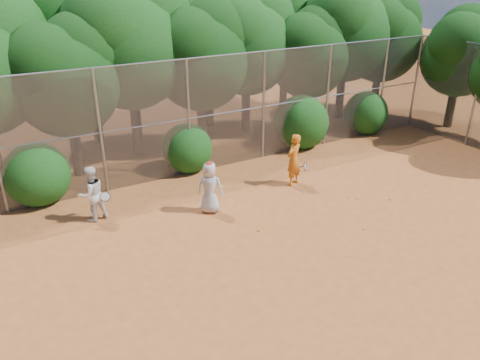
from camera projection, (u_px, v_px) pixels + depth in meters
ground at (319, 244)px, 12.42m from camera, size 80.00×80.00×0.00m
fence_back at (212, 113)px, 16.24m from camera, size 20.05×0.09×4.03m
fence_side at (476, 96)px, 18.43m from camera, size 0.09×6.09×4.03m
tree_2 at (66, 72)px, 15.10m from camera, size 3.99×3.47×5.47m
tree_3 at (129, 37)px, 16.69m from camera, size 4.89×4.26×6.70m
tree_4 at (200, 52)px, 17.60m from camera, size 4.19×3.64×5.73m
tree_5 at (247, 37)px, 19.23m from camera, size 4.51×3.92×6.17m
tree_6 at (309, 50)px, 19.80m from camera, size 3.86×3.36×5.29m
tree_7 at (347, 25)px, 21.07m from camera, size 4.77×4.14×6.53m
tree_8 at (383, 34)px, 21.92m from camera, size 4.25×3.70×5.82m
tree_10 at (86, 26)px, 17.88m from camera, size 5.15×4.48×7.06m
tree_11 at (208, 31)px, 20.00m from camera, size 4.64×4.03×6.35m
tree_12 at (287, 16)px, 22.36m from camera, size 5.02×4.37×6.88m
tree_13 at (462, 49)px, 20.09m from camera, size 3.86×3.36×5.29m
bush_0 at (36, 172)px, 14.27m from camera, size 2.00×2.00×2.00m
bush_1 at (187, 146)px, 16.56m from camera, size 1.80×1.80×1.80m
bush_2 at (301, 120)px, 18.73m from camera, size 2.20×2.20×2.20m
bush_3 at (366, 111)px, 20.37m from camera, size 1.90×1.90×1.90m
player_yellow at (294, 160)px, 15.43m from camera, size 0.88×0.65×1.78m
player_teen at (210, 187)px, 13.74m from camera, size 0.91×0.89×1.61m
player_white at (92, 194)px, 13.28m from camera, size 0.94×0.84×1.65m
ball_0 at (349, 197)px, 14.85m from camera, size 0.07×0.07×0.07m
ball_1 at (357, 198)px, 14.79m from camera, size 0.07×0.07×0.07m
ball_2 at (364, 229)px, 13.07m from camera, size 0.07×0.07×0.07m
ball_3 at (390, 199)px, 14.73m from camera, size 0.07×0.07×0.07m
ball_4 at (259, 230)px, 13.00m from camera, size 0.07×0.07×0.07m
ball_5 at (323, 167)px, 17.03m from camera, size 0.07×0.07×0.07m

